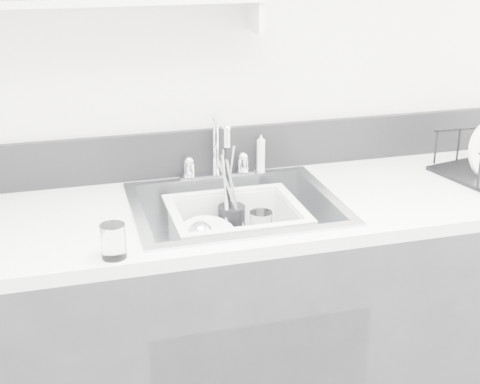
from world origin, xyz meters
name	(u,v)px	position (x,y,z in m)	size (l,w,h in m)	color
counter_run	(236,330)	(0.00, 1.19, 0.46)	(3.20, 0.62, 0.92)	#2A2A2D
backsplash	(213,151)	(0.00, 1.49, 1.00)	(3.20, 0.02, 0.16)	black
sink	(236,231)	(0.00, 1.19, 0.83)	(0.64, 0.52, 0.20)	silver
faucet	(217,161)	(0.00, 1.44, 0.98)	(0.26, 0.18, 0.23)	silver
side_sprayer	(261,154)	(0.16, 1.44, 0.99)	(0.03, 0.03, 0.14)	white
wall_shelf	(101,3)	(-0.35, 1.42, 1.51)	(1.00, 0.16, 0.12)	silver
wash_tub	(236,231)	(0.00, 1.18, 0.83)	(0.41, 0.33, 0.16)	white
plate_stack	(210,246)	(-0.09, 1.18, 0.79)	(0.24, 0.23, 0.09)	white
utensil_cup	(231,220)	(0.01, 1.27, 0.83)	(0.09, 0.09, 0.30)	black
ladle	(225,240)	(-0.04, 1.17, 0.81)	(0.31, 0.11, 0.09)	silver
tumbler_in_tub	(261,227)	(0.09, 1.21, 0.82)	(0.07, 0.07, 0.11)	white
tumbler_counter	(113,241)	(-0.40, 0.93, 0.97)	(0.07, 0.07, 0.09)	white
bowl_small	(264,247)	(0.08, 1.14, 0.78)	(0.10, 0.10, 0.03)	white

